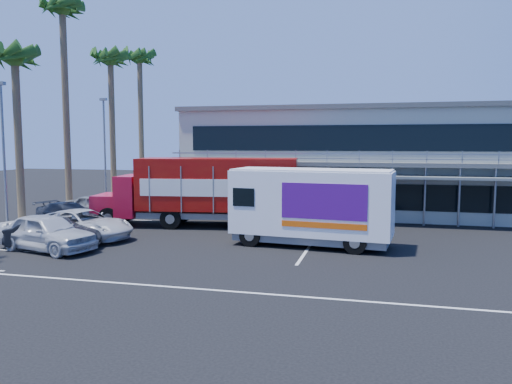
% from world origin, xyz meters
% --- Properties ---
extents(ground, '(120.00, 120.00, 0.00)m').
position_xyz_m(ground, '(0.00, 0.00, 0.00)').
color(ground, black).
rests_on(ground, ground).
extents(building, '(22.40, 12.00, 7.30)m').
position_xyz_m(building, '(3.00, 14.94, 3.66)').
color(building, '#9EA597').
rests_on(building, ground).
extents(curb_strip, '(3.00, 32.00, 0.16)m').
position_xyz_m(curb_strip, '(-15.00, 6.00, 0.08)').
color(curb_strip, '#A5A399').
rests_on(curb_strip, ground).
extents(palm_c, '(2.80, 2.80, 10.75)m').
position_xyz_m(palm_c, '(-14.90, 3.00, 9.21)').
color(palm_c, brown).
rests_on(palm_c, ground).
extents(palm_d, '(2.80, 2.80, 14.75)m').
position_xyz_m(palm_d, '(-15.20, 8.00, 12.80)').
color(palm_d, brown).
rests_on(palm_d, ground).
extents(palm_e, '(2.80, 2.80, 12.25)m').
position_xyz_m(palm_e, '(-14.70, 13.00, 10.57)').
color(palm_e, brown).
rests_on(palm_e, ground).
extents(palm_f, '(2.80, 2.80, 13.25)m').
position_xyz_m(palm_f, '(-15.10, 18.50, 11.47)').
color(palm_f, brown).
rests_on(palm_f, ground).
extents(light_pole_near, '(0.50, 0.25, 8.09)m').
position_xyz_m(light_pole_near, '(-14.20, 1.00, 4.50)').
color(light_pole_near, gray).
rests_on(light_pole_near, ground).
extents(light_pole_far, '(0.50, 0.25, 8.09)m').
position_xyz_m(light_pole_far, '(-14.20, 11.00, 4.50)').
color(light_pole_far, gray).
rests_on(light_pole_far, ground).
extents(red_truck, '(12.17, 4.33, 4.01)m').
position_xyz_m(red_truck, '(-4.81, 6.06, 2.21)').
color(red_truck, '#B40E26').
rests_on(red_truck, ground).
extents(white_van, '(7.74, 3.30, 3.67)m').
position_xyz_m(white_van, '(2.03, 2.00, 1.95)').
color(white_van, white).
rests_on(white_van, ground).
extents(parked_car_a, '(5.31, 3.15, 1.69)m').
position_xyz_m(parked_car_a, '(-9.50, -2.00, 0.85)').
color(parked_car_a, silver).
rests_on(parked_car_a, ground).
extents(parked_car_b, '(4.51, 2.72, 1.40)m').
position_xyz_m(parked_car_b, '(-9.50, -1.42, 0.70)').
color(parked_car_b, black).
rests_on(parked_car_b, ground).
extents(parked_car_c, '(5.83, 3.54, 1.51)m').
position_xyz_m(parked_car_c, '(-9.50, 0.80, 0.76)').
color(parked_car_c, silver).
rests_on(parked_car_c, ground).
extents(parked_car_d, '(5.22, 3.57, 1.40)m').
position_xyz_m(parked_car_d, '(-12.50, 4.00, 0.70)').
color(parked_car_d, '#272B35').
rests_on(parked_car_d, ground).
extents(parked_car_e, '(4.80, 2.48, 1.56)m').
position_xyz_m(parked_car_e, '(-12.50, 7.20, 0.78)').
color(parked_car_e, gray).
rests_on(parked_car_e, ground).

